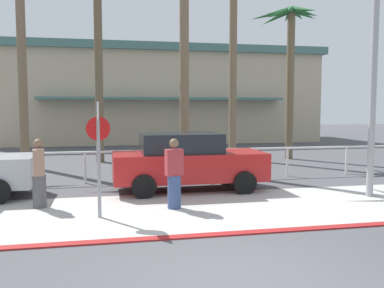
{
  "coord_description": "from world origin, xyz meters",
  "views": [
    {
      "loc": [
        -1.77,
        -5.48,
        2.44
      ],
      "look_at": [
        0.66,
        6.0,
        1.43
      ],
      "focal_mm": 39.83,
      "sensor_mm": 36.0,
      "label": 1
    }
  ],
  "objects_px": {
    "stop_sign_bike_lane": "(98,142)",
    "palm_tree_2": "(20,10)",
    "streetlight_curb": "(381,36)",
    "pedestrian_0": "(174,177)",
    "car_red_2": "(187,161)",
    "palm_tree_3": "(98,28)",
    "palm_tree_5": "(234,20)",
    "pedestrian_1": "(39,176)",
    "palm_tree_6": "(290,42)"
  },
  "relations": [
    {
      "from": "palm_tree_3",
      "to": "palm_tree_6",
      "type": "xyz_separation_m",
      "value": [
        8.69,
        -0.75,
        -0.44
      ]
    },
    {
      "from": "palm_tree_5",
      "to": "palm_tree_6",
      "type": "height_order",
      "value": "palm_tree_5"
    },
    {
      "from": "palm_tree_2",
      "to": "palm_tree_3",
      "type": "distance_m",
      "value": 3.22
    },
    {
      "from": "palm_tree_6",
      "to": "palm_tree_5",
      "type": "bearing_deg",
      "value": 167.69
    },
    {
      "from": "palm_tree_5",
      "to": "palm_tree_6",
      "type": "xyz_separation_m",
      "value": [
        2.53,
        -0.55,
        -1.0
      ]
    },
    {
      "from": "palm_tree_5",
      "to": "pedestrian_1",
      "type": "relative_size",
      "value": 5.1
    },
    {
      "from": "stop_sign_bike_lane",
      "to": "palm_tree_2",
      "type": "height_order",
      "value": "palm_tree_2"
    },
    {
      "from": "stop_sign_bike_lane",
      "to": "palm_tree_5",
      "type": "distance_m",
      "value": 12.55
    },
    {
      "from": "palm_tree_3",
      "to": "pedestrian_1",
      "type": "bearing_deg",
      "value": -99.19
    },
    {
      "from": "palm_tree_5",
      "to": "pedestrian_0",
      "type": "height_order",
      "value": "palm_tree_5"
    },
    {
      "from": "pedestrian_0",
      "to": "pedestrian_1",
      "type": "bearing_deg",
      "value": 166.68
    },
    {
      "from": "streetlight_curb",
      "to": "stop_sign_bike_lane",
      "type": "bearing_deg",
      "value": -175.73
    },
    {
      "from": "stop_sign_bike_lane",
      "to": "palm_tree_5",
      "type": "xyz_separation_m",
      "value": [
        6.15,
        9.83,
        4.82
      ]
    },
    {
      "from": "palm_tree_3",
      "to": "palm_tree_5",
      "type": "distance_m",
      "value": 6.18
    },
    {
      "from": "stop_sign_bike_lane",
      "to": "palm_tree_6",
      "type": "relative_size",
      "value": 0.36
    },
    {
      "from": "palm_tree_2",
      "to": "pedestrian_1",
      "type": "bearing_deg",
      "value": -78.25
    },
    {
      "from": "palm_tree_2",
      "to": "pedestrian_0",
      "type": "bearing_deg",
      "value": -60.68
    },
    {
      "from": "car_red_2",
      "to": "pedestrian_0",
      "type": "distance_m",
      "value": 2.31
    },
    {
      "from": "palm_tree_2",
      "to": "streetlight_curb",
      "type": "bearing_deg",
      "value": -39.67
    },
    {
      "from": "car_red_2",
      "to": "pedestrian_1",
      "type": "relative_size",
      "value": 2.61
    },
    {
      "from": "palm_tree_2",
      "to": "car_red_2",
      "type": "xyz_separation_m",
      "value": [
        5.54,
        -6.35,
        -5.47
      ]
    },
    {
      "from": "palm_tree_5",
      "to": "palm_tree_6",
      "type": "distance_m",
      "value": 2.78
    },
    {
      "from": "streetlight_curb",
      "to": "palm_tree_5",
      "type": "relative_size",
      "value": 0.87
    },
    {
      "from": "palm_tree_2",
      "to": "palm_tree_5",
      "type": "distance_m",
      "value": 9.23
    },
    {
      "from": "streetlight_curb",
      "to": "pedestrian_0",
      "type": "bearing_deg",
      "value": -179.6
    },
    {
      "from": "streetlight_curb",
      "to": "pedestrian_1",
      "type": "xyz_separation_m",
      "value": [
        -8.63,
        0.71,
        -3.5
      ]
    },
    {
      "from": "car_red_2",
      "to": "pedestrian_0",
      "type": "xyz_separation_m",
      "value": [
        -0.75,
        -2.18,
        -0.08
      ]
    },
    {
      "from": "palm_tree_2",
      "to": "palm_tree_6",
      "type": "xyz_separation_m",
      "value": [
        11.73,
        0.24,
        -0.85
      ]
    },
    {
      "from": "streetlight_curb",
      "to": "palm_tree_2",
      "type": "height_order",
      "value": "palm_tree_2"
    },
    {
      "from": "car_red_2",
      "to": "stop_sign_bike_lane",
      "type": "bearing_deg",
      "value": -132.97
    },
    {
      "from": "palm_tree_2",
      "to": "palm_tree_5",
      "type": "bearing_deg",
      "value": 4.92
    },
    {
      "from": "stop_sign_bike_lane",
      "to": "car_red_2",
      "type": "height_order",
      "value": "stop_sign_bike_lane"
    },
    {
      "from": "palm_tree_6",
      "to": "car_red_2",
      "type": "xyz_separation_m",
      "value": [
        -6.18,
        -6.59,
        -4.62
      ]
    },
    {
      "from": "palm_tree_5",
      "to": "pedestrian_1",
      "type": "height_order",
      "value": "palm_tree_5"
    },
    {
      "from": "palm_tree_6",
      "to": "pedestrian_0",
      "type": "height_order",
      "value": "palm_tree_6"
    },
    {
      "from": "stop_sign_bike_lane",
      "to": "palm_tree_6",
      "type": "height_order",
      "value": "palm_tree_6"
    },
    {
      "from": "palm_tree_6",
      "to": "pedestrian_0",
      "type": "xyz_separation_m",
      "value": [
        -6.93,
        -8.78,
        -4.71
      ]
    },
    {
      "from": "streetlight_curb",
      "to": "palm_tree_3",
      "type": "distance_m",
      "value": 12.03
    },
    {
      "from": "palm_tree_5",
      "to": "pedestrian_1",
      "type": "bearing_deg",
      "value": -131.44
    },
    {
      "from": "palm_tree_2",
      "to": "pedestrian_1",
      "type": "height_order",
      "value": "palm_tree_2"
    },
    {
      "from": "stop_sign_bike_lane",
      "to": "palm_tree_6",
      "type": "bearing_deg",
      "value": 46.89
    },
    {
      "from": "pedestrian_1",
      "to": "car_red_2",
      "type": "bearing_deg",
      "value": 20.05
    },
    {
      "from": "car_red_2",
      "to": "pedestrian_1",
      "type": "bearing_deg",
      "value": -159.95
    },
    {
      "from": "palm_tree_5",
      "to": "car_red_2",
      "type": "xyz_separation_m",
      "value": [
        -3.65,
        -7.14,
        -5.62
      ]
    },
    {
      "from": "palm_tree_2",
      "to": "pedestrian_0",
      "type": "height_order",
      "value": "palm_tree_2"
    },
    {
      "from": "palm_tree_6",
      "to": "car_red_2",
      "type": "relative_size",
      "value": 1.62
    },
    {
      "from": "streetlight_curb",
      "to": "car_red_2",
      "type": "bearing_deg",
      "value": 155.49
    },
    {
      "from": "palm_tree_6",
      "to": "car_red_2",
      "type": "distance_m",
      "value": 10.15
    },
    {
      "from": "pedestrian_0",
      "to": "car_red_2",
      "type": "bearing_deg",
      "value": 71.08
    },
    {
      "from": "pedestrian_1",
      "to": "palm_tree_3",
      "type": "bearing_deg",
      "value": 80.81
    }
  ]
}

